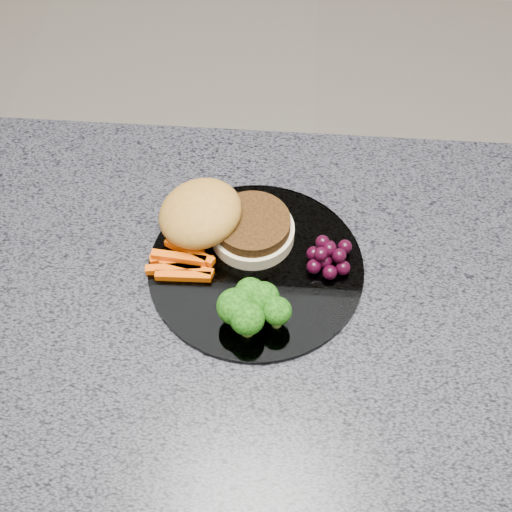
{
  "coord_description": "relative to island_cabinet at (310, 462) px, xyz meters",
  "views": [
    {
      "loc": [
        -0.06,
        -0.43,
        1.6
      ],
      "look_at": [
        -0.1,
        0.06,
        0.93
      ],
      "focal_mm": 50.0,
      "sensor_mm": 36.0,
      "label": 1
    }
  ],
  "objects": [
    {
      "name": "island_cabinet",
      "position": [
        0.0,
        0.0,
        0.0
      ],
      "size": [
        1.2,
        0.6,
        0.86
      ],
      "primitive_type": "cube",
      "color": "brown",
      "rests_on": "ground"
    },
    {
      "name": "countertop",
      "position": [
        0.0,
        0.0,
        0.45
      ],
      "size": [
        1.2,
        0.6,
        0.04
      ],
      "primitive_type": "cube",
      "color": "#43444C",
      "rests_on": "island_cabinet"
    },
    {
      "name": "plate",
      "position": [
        -0.1,
        0.06,
        0.47
      ],
      "size": [
        0.26,
        0.26,
        0.01
      ],
      "primitive_type": "cylinder",
      "color": "white",
      "rests_on": "countertop"
    },
    {
      "name": "burger",
      "position": [
        -0.14,
        0.11,
        0.5
      ],
      "size": [
        0.17,
        0.11,
        0.06
      ],
      "rotation": [
        0.0,
        0.0,
        0.03
      ],
      "color": "beige",
      "rests_on": "plate"
    },
    {
      "name": "carrot_sticks",
      "position": [
        -0.18,
        0.06,
        0.48
      ],
      "size": [
        0.08,
        0.05,
        0.02
      ],
      "rotation": [
        0.0,
        0.0,
        -0.35
      ],
      "color": "#E35103",
      "rests_on": "plate"
    },
    {
      "name": "broccoli",
      "position": [
        -0.1,
        -0.01,
        0.5
      ],
      "size": [
        0.08,
        0.07,
        0.05
      ],
      "rotation": [
        0.0,
        0.0,
        0.27
      ],
      "color": "#587B2C",
      "rests_on": "plate"
    },
    {
      "name": "grape_bunch",
      "position": [
        -0.01,
        0.07,
        0.49
      ],
      "size": [
        0.06,
        0.06,
        0.03
      ],
      "rotation": [
        0.0,
        0.0,
        0.24
      ],
      "color": "black",
      "rests_on": "plate"
    }
  ]
}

